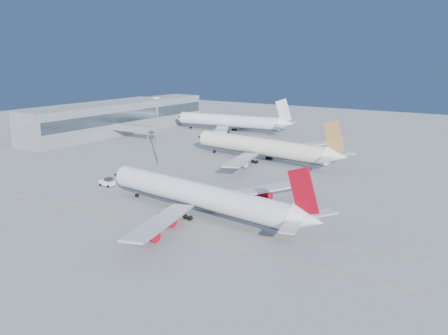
% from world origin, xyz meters
% --- Properties ---
extents(ground, '(500.00, 500.00, 0.00)m').
position_xyz_m(ground, '(0.00, 0.00, 0.00)').
color(ground, slate).
rests_on(ground, ground).
extents(terminal, '(18.40, 110.00, 15.00)m').
position_xyz_m(terminal, '(-114.93, 85.00, 7.51)').
color(terminal, gray).
rests_on(terminal, ground).
extents(jet_bridge, '(23.60, 3.60, 6.90)m').
position_xyz_m(jet_bridge, '(-93.11, 72.00, 5.17)').
color(jet_bridge, gray).
rests_on(jet_bridge, ground).
extents(taxiway_lines, '(118.86, 140.00, 0.02)m').
position_xyz_m(taxiway_lines, '(-14.71, 6.34, 0.01)').
color(taxiway_lines, gold).
rests_on(taxiway_lines, ground).
extents(airliner_virgin, '(67.57, 60.14, 16.70)m').
position_xyz_m(airliner_virgin, '(-5.37, -0.79, 5.03)').
color(airliner_virgin, white).
rests_on(airliner_virgin, ground).
extents(airliner_etihad, '(67.54, 61.78, 17.66)m').
position_xyz_m(airliner_etihad, '(-22.34, 62.29, 5.38)').
color(airliner_etihad, '#EEE3CB').
rests_on(airliner_etihad, ground).
extents(airliner_third, '(66.65, 61.24, 17.87)m').
position_xyz_m(airliner_third, '(-69.26, 115.79, 5.41)').
color(airliner_third, white).
rests_on(airliner_third, ground).
extents(pushback_tug, '(4.60, 2.85, 2.58)m').
position_xyz_m(pushback_tug, '(-44.92, 6.96, 1.19)').
color(pushback_tug, white).
rests_on(pushback_tug, ground).
extents(light_mast, '(2.12, 2.12, 24.48)m').
position_xyz_m(light_mast, '(-49.11, 35.51, 14.45)').
color(light_mast, gray).
rests_on(light_mast, ground).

